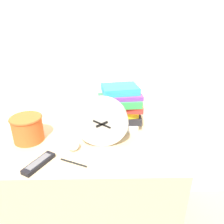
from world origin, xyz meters
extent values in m
cube|color=silver|center=(0.00, 0.67, 1.20)|extent=(6.00, 0.04, 2.40)
cube|color=tan|center=(0.00, 0.30, 0.37)|extent=(1.03, 0.60, 0.74)
cylinder|color=#B7B2A8|center=(0.13, 0.26, 0.87)|extent=(0.26, 0.05, 0.26)
cylinder|color=silver|center=(0.13, 0.24, 0.87)|extent=(0.23, 0.01, 0.23)
cube|color=black|center=(0.13, 0.24, 0.87)|extent=(0.06, 0.01, 0.04)
cube|color=black|center=(0.13, 0.24, 0.87)|extent=(0.09, 0.01, 0.05)
cylinder|color=black|center=(0.13, 0.24, 0.87)|extent=(0.01, 0.01, 0.01)
cube|color=white|center=(0.23, 0.43, 0.76)|extent=(0.19, 0.13, 0.04)
cube|color=#232328|center=(0.23, 0.44, 0.80)|extent=(0.24, 0.14, 0.04)
cube|color=yellow|center=(0.23, 0.45, 0.84)|extent=(0.21, 0.16, 0.04)
cube|color=red|center=(0.24, 0.44, 0.88)|extent=(0.25, 0.17, 0.03)
cube|color=green|center=(0.22, 0.43, 0.91)|extent=(0.24, 0.18, 0.04)
cube|color=#7A3899|center=(0.24, 0.43, 0.94)|extent=(0.22, 0.16, 0.02)
cube|color=#2D9ED1|center=(0.23, 0.44, 0.97)|extent=(0.21, 0.17, 0.04)
cylinder|color=#E05623|center=(-0.26, 0.31, 0.81)|extent=(0.16, 0.16, 0.14)
torus|color=#B3451C|center=(-0.26, 0.31, 0.87)|extent=(0.16, 0.16, 0.01)
cube|color=black|center=(-0.15, 0.09, 0.75)|extent=(0.12, 0.17, 0.02)
cube|color=#59595E|center=(-0.15, 0.09, 0.76)|extent=(0.09, 0.13, 0.00)
sphere|color=white|center=(-0.01, 0.21, 0.77)|extent=(0.06, 0.06, 0.06)
cylinder|color=black|center=(0.00, 0.10, 0.74)|extent=(0.13, 0.06, 0.01)
camera|label=1|loc=(0.16, -0.70, 1.37)|focal=35.00mm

